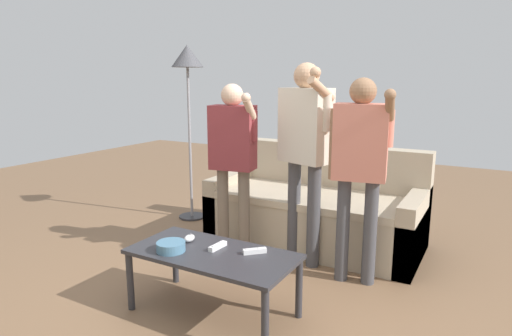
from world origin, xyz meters
TOP-DOWN VIEW (x-y plane):
  - ground_plane at (0.00, 0.00)m, footprint 12.00×12.00m
  - couch at (-0.14, 1.52)m, footprint 1.87×0.86m
  - coffee_table at (-0.24, 0.03)m, footprint 1.06×0.51m
  - snack_bowl at (-0.48, -0.09)m, footprint 0.18×0.18m
  - game_remote_nunchuk at (-0.48, 0.10)m, footprint 0.06×0.09m
  - floor_lamp at (-1.57, 1.53)m, footprint 0.33×0.33m
  - player_left at (-0.62, 0.88)m, footprint 0.45×0.29m
  - player_center at (-0.06, 1.04)m, footprint 0.47×0.42m
  - player_right at (0.41, 0.91)m, footprint 0.47×0.30m
  - game_remote_wand_near at (-0.24, 0.09)m, footprint 0.05×0.15m
  - game_remote_wand_far at (-0.00, 0.14)m, footprint 0.13×0.13m

SIDE VIEW (x-z plane):
  - ground_plane at x=0.00m, z-range 0.00..0.00m
  - couch at x=-0.14m, z-range -0.13..0.74m
  - coffee_table at x=-0.24m, z-range 0.16..0.57m
  - game_remote_wand_near at x=-0.24m, z-range 0.41..0.45m
  - game_remote_wand_far at x=0.00m, z-range 0.41..0.45m
  - game_remote_nunchuk at x=-0.48m, z-range 0.41..0.47m
  - snack_bowl at x=-0.48m, z-range 0.42..0.48m
  - player_left at x=-0.62m, z-range 0.19..1.63m
  - player_right at x=0.41m, z-range 0.19..1.68m
  - player_center at x=-0.06m, z-range 0.21..1.81m
  - floor_lamp at x=-1.57m, z-range 0.65..2.47m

